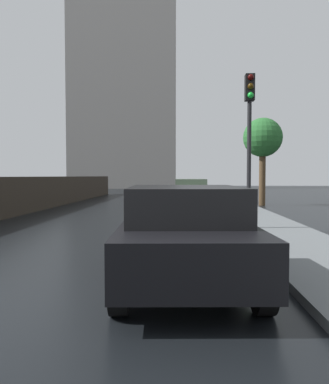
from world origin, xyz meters
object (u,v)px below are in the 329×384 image
(traffic_light, at_px, (249,122))
(street_tree_near, at_px, (263,139))
(car_green_mid_road, at_px, (190,194))
(car_black_far_ahead, at_px, (185,232))

(traffic_light, bearing_deg, street_tree_near, 76.29)
(traffic_light, relative_size, street_tree_near, 0.91)
(car_green_mid_road, relative_size, car_black_far_ahead, 1.10)
(car_green_mid_road, distance_m, traffic_light, 7.93)
(car_green_mid_road, relative_size, street_tree_near, 0.95)
(car_green_mid_road, distance_m, street_tree_near, 5.75)
(car_green_mid_road, relative_size, traffic_light, 1.05)
(street_tree_near, bearing_deg, car_green_mid_road, -144.62)
(car_black_far_ahead, height_order, traffic_light, traffic_light)
(traffic_light, height_order, street_tree_near, street_tree_near)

